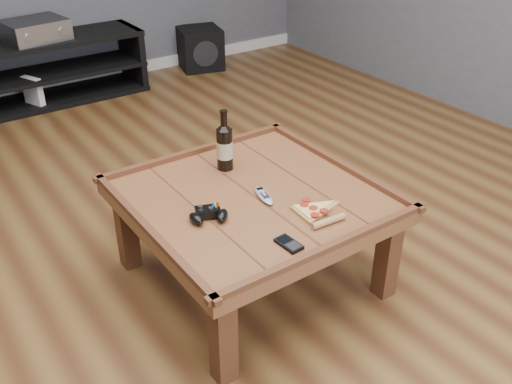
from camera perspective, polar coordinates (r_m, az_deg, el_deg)
ground at (r=2.69m, az=-0.34°, el=-8.57°), size 6.00×6.00×0.00m
baseboard at (r=5.12m, az=-20.02°, el=9.98°), size 5.00×0.02×0.10m
coffee_table at (r=2.46m, az=-0.36°, el=-1.48°), size 1.03×1.03×0.48m
media_console at (r=4.84m, az=-19.58°, el=11.40°), size 1.40×0.45×0.50m
beer_bottle at (r=2.59m, az=-3.16°, el=4.64°), size 0.07×0.07×0.29m
game_controller at (r=2.26m, az=-4.77°, el=-2.28°), size 0.16×0.14×0.05m
pizza_slice at (r=2.31m, az=5.95°, el=-1.98°), size 0.19×0.29×0.03m
smartphone at (r=2.12m, az=3.30°, el=-5.19°), size 0.07×0.11×0.01m
remote_control at (r=2.40m, az=0.78°, el=-0.36°), size 0.08×0.16×0.02m
av_receiver at (r=4.73m, az=-21.20°, el=14.88°), size 0.48×0.41×0.15m
subwoofer at (r=5.39m, az=-5.60°, el=14.11°), size 0.44×0.44×0.36m
game_console at (r=4.76m, az=-21.33°, el=9.05°), size 0.18×0.23×0.25m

